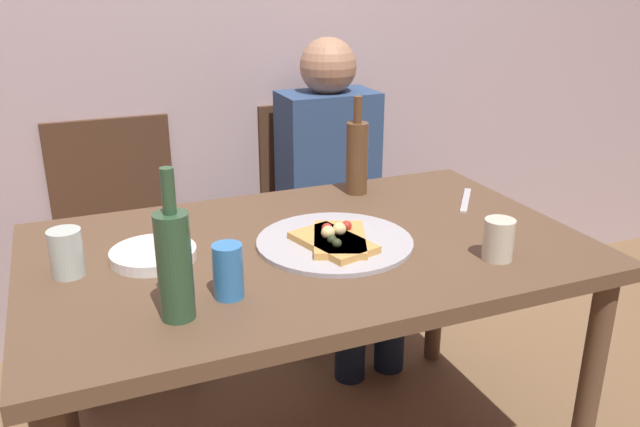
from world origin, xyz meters
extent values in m
cube|color=brown|center=(0.00, 0.00, 0.71)|extent=(1.43, 0.88, 0.04)
cylinder|color=brown|center=(0.65, -0.38, 0.34)|extent=(0.06, 0.06, 0.69)
cylinder|color=brown|center=(-0.65, 0.38, 0.34)|extent=(0.06, 0.06, 0.69)
cylinder|color=brown|center=(0.65, 0.38, 0.34)|extent=(0.06, 0.06, 0.69)
cylinder|color=#ADADB2|center=(0.06, -0.03, 0.73)|extent=(0.41, 0.41, 0.01)
cube|color=tan|center=(0.07, -0.05, 0.75)|extent=(0.20, 0.25, 0.02)
sphere|color=#EAD184|center=(0.07, -0.03, 0.77)|extent=(0.04, 0.04, 0.04)
sphere|color=#2D381E|center=(0.03, -0.08, 0.77)|extent=(0.02, 0.02, 0.02)
sphere|color=#B22D23|center=(0.10, -0.01, 0.77)|extent=(0.03, 0.03, 0.03)
cube|color=tan|center=(0.04, -0.06, 0.75)|extent=(0.18, 0.25, 0.02)
sphere|color=#EAD184|center=(0.04, -0.04, 0.77)|extent=(0.04, 0.04, 0.04)
sphere|color=#2D381E|center=(0.03, -0.10, 0.77)|extent=(0.02, 0.02, 0.02)
sphere|color=#B22D23|center=(0.05, -0.01, 0.77)|extent=(0.03, 0.03, 0.03)
cylinder|color=brown|center=(0.29, 0.33, 0.84)|extent=(0.07, 0.07, 0.23)
cylinder|color=brown|center=(0.29, 0.33, 1.00)|extent=(0.03, 0.03, 0.08)
cylinder|color=#2D5133|center=(-0.38, -0.25, 0.84)|extent=(0.07, 0.07, 0.23)
cylinder|color=#2D5133|center=(-0.38, -0.25, 1.00)|extent=(0.03, 0.03, 0.09)
cylinder|color=beige|center=(0.40, -0.26, 0.78)|extent=(0.08, 0.08, 0.10)
cylinder|color=#B7C6BC|center=(-0.58, 0.04, 0.78)|extent=(0.08, 0.08, 0.11)
cylinder|color=#337AC1|center=(-0.27, -0.21, 0.79)|extent=(0.07, 0.07, 0.12)
cylinder|color=white|center=(-0.39, 0.05, 0.74)|extent=(0.21, 0.21, 0.03)
cube|color=#B7B7BC|center=(0.57, 0.13, 0.73)|extent=(0.15, 0.19, 0.01)
cube|color=#472D1E|center=(-0.40, 0.76, 0.45)|extent=(0.44, 0.44, 0.05)
cube|color=#472D1E|center=(-0.40, 0.96, 0.68)|extent=(0.44, 0.04, 0.45)
cylinder|color=#472D1E|center=(-0.21, 0.57, 0.21)|extent=(0.04, 0.04, 0.42)
cylinder|color=#472D1E|center=(-0.59, 0.57, 0.21)|extent=(0.04, 0.04, 0.42)
cylinder|color=#472D1E|center=(-0.21, 0.95, 0.21)|extent=(0.04, 0.04, 0.42)
cylinder|color=#472D1E|center=(-0.59, 0.95, 0.21)|extent=(0.04, 0.04, 0.42)
cube|color=#472D1E|center=(0.39, 0.76, 0.45)|extent=(0.44, 0.44, 0.05)
cube|color=#472D1E|center=(0.39, 0.96, 0.68)|extent=(0.44, 0.04, 0.45)
cylinder|color=#472D1E|center=(0.58, 0.57, 0.21)|extent=(0.04, 0.04, 0.42)
cylinder|color=#472D1E|center=(0.20, 0.57, 0.21)|extent=(0.04, 0.04, 0.42)
cylinder|color=#472D1E|center=(0.58, 0.95, 0.21)|extent=(0.04, 0.04, 0.42)
cylinder|color=#472D1E|center=(0.20, 0.95, 0.21)|extent=(0.04, 0.04, 0.42)
cube|color=navy|center=(0.39, 0.78, 0.71)|extent=(0.36, 0.22, 0.52)
sphere|color=#A87A5B|center=(0.39, 0.78, 1.06)|extent=(0.21, 0.21, 0.21)
cylinder|color=black|center=(0.47, 0.58, 0.45)|extent=(0.12, 0.40, 0.12)
cylinder|color=black|center=(0.31, 0.58, 0.45)|extent=(0.12, 0.40, 0.12)
cylinder|color=black|center=(0.47, 0.38, 0.23)|extent=(0.11, 0.11, 0.45)
cylinder|color=black|center=(0.31, 0.38, 0.23)|extent=(0.11, 0.11, 0.45)
camera|label=1|loc=(-0.56, -1.45, 1.40)|focal=36.61mm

